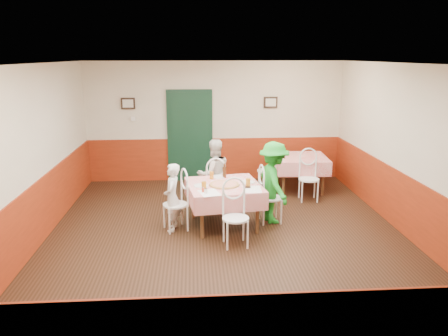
{
  "coord_description": "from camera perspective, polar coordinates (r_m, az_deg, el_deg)",
  "views": [
    {
      "loc": [
        -0.52,
        -6.71,
        2.93
      ],
      "look_at": [
        -0.01,
        0.5,
        1.05
      ],
      "focal_mm": 35.0,
      "sensor_mm": 36.0,
      "label": 1
    }
  ],
  "objects": [
    {
      "name": "floor",
      "position": [
        7.34,
        0.32,
        -8.94
      ],
      "size": [
        7.0,
        7.0,
        0.0
      ],
      "primitive_type": "plane",
      "color": "black",
      "rests_on": "ground"
    },
    {
      "name": "ceiling",
      "position": [
        6.73,
        0.35,
        13.48
      ],
      "size": [
        7.0,
        7.0,
        0.0
      ],
      "primitive_type": "plane",
      "color": "white",
      "rests_on": "back_wall"
    },
    {
      "name": "back_wall",
      "position": [
        10.34,
        -1.15,
        6.06
      ],
      "size": [
        6.0,
        0.1,
        2.8
      ],
      "primitive_type": "cube",
      "color": "beige",
      "rests_on": "ground"
    },
    {
      "name": "front_wall",
      "position": [
        3.59,
        4.67,
        -10.65
      ],
      "size": [
        6.0,
        0.1,
        2.8
      ],
      "primitive_type": "cube",
      "color": "beige",
      "rests_on": "ground"
    },
    {
      "name": "left_wall",
      "position": [
        7.32,
        -23.8,
        1.26
      ],
      "size": [
        0.1,
        7.0,
        2.8
      ],
      "primitive_type": "cube",
      "color": "beige",
      "rests_on": "ground"
    },
    {
      "name": "right_wall",
      "position": [
        7.73,
        23.12,
        1.98
      ],
      "size": [
        0.1,
        7.0,
        2.8
      ],
      "primitive_type": "cube",
      "color": "beige",
      "rests_on": "ground"
    },
    {
      "name": "wainscot_back",
      "position": [
        10.49,
        -1.13,
        1.19
      ],
      "size": [
        6.0,
        0.03,
        1.0
      ],
      "primitive_type": "cube",
      "color": "maroon",
      "rests_on": "ground"
    },
    {
      "name": "wainscot_left",
      "position": [
        7.55,
        -23.0,
        -5.39
      ],
      "size": [
        0.03,
        7.0,
        1.0
      ],
      "primitive_type": "cube",
      "color": "maroon",
      "rests_on": "ground"
    },
    {
      "name": "wainscot_right",
      "position": [
        7.95,
        22.38,
        -4.36
      ],
      "size": [
        0.03,
        7.0,
        1.0
      ],
      "primitive_type": "cube",
      "color": "maroon",
      "rests_on": "ground"
    },
    {
      "name": "door",
      "position": [
        10.33,
        -4.46,
        4.05
      ],
      "size": [
        0.96,
        0.06,
        2.1
      ],
      "primitive_type": "cube",
      "color": "black",
      "rests_on": "ground"
    },
    {
      "name": "picture_left",
      "position": [
        10.32,
        -12.43,
        8.24
      ],
      "size": [
        0.32,
        0.03,
        0.26
      ],
      "primitive_type": "cube",
      "color": "black",
      "rests_on": "back_wall"
    },
    {
      "name": "picture_right",
      "position": [
        10.38,
        6.11,
        8.52
      ],
      "size": [
        0.32,
        0.03,
        0.26
      ],
      "primitive_type": "cube",
      "color": "black",
      "rests_on": "back_wall"
    },
    {
      "name": "thermostat",
      "position": [
        10.35,
        -11.77,
        6.34
      ],
      "size": [
        0.1,
        0.03,
        0.1
      ],
      "primitive_type": "cube",
      "color": "white",
      "rests_on": "back_wall"
    },
    {
      "name": "main_table",
      "position": [
        7.66,
        0.0,
        -4.89
      ],
      "size": [
        1.38,
        1.38,
        0.77
      ],
      "primitive_type": "cube",
      "rotation": [
        0.0,
        0.0,
        0.15
      ],
      "color": "red",
      "rests_on": "ground"
    },
    {
      "name": "second_table",
      "position": [
        9.84,
        9.9,
        -0.69
      ],
      "size": [
        1.19,
        1.19,
        0.77
      ],
      "primitive_type": "cube",
      "rotation": [
        0.0,
        0.0,
        -0.06
      ],
      "color": "red",
      "rests_on": "ground"
    },
    {
      "name": "chair_left",
      "position": [
        7.51,
        -6.37,
        -4.78
      ],
      "size": [
        0.54,
        0.54,
        0.9
      ],
      "primitive_type": null,
      "rotation": [
        0.0,
        0.0,
        -1.23
      ],
      "color": "white",
      "rests_on": "ground"
    },
    {
      "name": "chair_right",
      "position": [
        7.85,
        6.08,
        -3.91
      ],
      "size": [
        0.46,
        0.46,
        0.9
      ],
      "primitive_type": null,
      "rotation": [
        0.0,
        0.0,
        1.66
      ],
      "color": "white",
      "rests_on": "ground"
    },
    {
      "name": "chair_far",
      "position": [
        8.43,
        -1.24,
        -2.53
      ],
      "size": [
        0.46,
        0.46,
        0.9
      ],
      "primitive_type": null,
      "rotation": [
        0.0,
        0.0,
        3.24
      ],
      "color": "white",
      "rests_on": "ground"
    },
    {
      "name": "chair_near",
      "position": [
        6.86,
        1.53,
        -6.61
      ],
      "size": [
        0.46,
        0.46,
        0.9
      ],
      "primitive_type": null,
      "rotation": [
        0.0,
        0.0,
        0.1
      ],
      "color": "white",
      "rests_on": "ground"
    },
    {
      "name": "chair_second_a",
      "position": [
        9.67,
        5.6,
        -0.35
      ],
      "size": [
        0.45,
        0.45,
        0.9
      ],
      "primitive_type": null,
      "rotation": [
        0.0,
        0.0,
        -1.63
      ],
      "color": "white",
      "rests_on": "ground"
    },
    {
      "name": "chair_second_b",
      "position": [
        9.12,
        11.03,
        -1.47
      ],
      "size": [
        0.45,
        0.45,
        0.9
      ],
      "primitive_type": null,
      "rotation": [
        0.0,
        0.0,
        -0.06
      ],
      "color": "white",
      "rests_on": "ground"
    },
    {
      "name": "pizza",
      "position": [
        7.47,
        0.05,
        -2.16
      ],
      "size": [
        0.57,
        0.57,
        0.03
      ],
      "primitive_type": "cylinder",
      "rotation": [
        0.0,
        0.0,
        0.15
      ],
      "color": "#B74723",
      "rests_on": "main_table"
    },
    {
      "name": "plate_left",
      "position": [
        7.45,
        -3.02,
        -2.31
      ],
      "size": [
        0.28,
        0.28,
        0.01
      ],
      "primitive_type": "cylinder",
      "rotation": [
        0.0,
        0.0,
        0.15
      ],
      "color": "white",
      "rests_on": "main_table"
    },
    {
      "name": "plate_right",
      "position": [
        7.66,
        3.06,
        -1.84
      ],
      "size": [
        0.28,
        0.28,
        0.01
      ],
      "primitive_type": "cylinder",
      "rotation": [
        0.0,
        0.0,
        0.15
      ],
      "color": "white",
      "rests_on": "main_table"
    },
    {
      "name": "plate_far",
      "position": [
        7.96,
        -0.81,
        -1.18
      ],
      "size": [
        0.28,
        0.28,
        0.01
      ],
      "primitive_type": "cylinder",
      "rotation": [
        0.0,
        0.0,
        0.15
      ],
      "color": "white",
      "rests_on": "main_table"
    },
    {
      "name": "glass_a",
      "position": [
        7.2,
        -2.64,
        -2.37
      ],
      "size": [
        0.09,
        0.09,
        0.14
      ],
      "primitive_type": "cylinder",
      "rotation": [
        0.0,
        0.0,
        0.15
      ],
      "color": "#BF7219",
      "rests_on": "main_table"
    },
    {
      "name": "glass_b",
      "position": [
        7.39,
        3.16,
        -1.92
      ],
      "size": [
        0.09,
        0.09,
        0.14
      ],
      "primitive_type": "cylinder",
      "rotation": [
        0.0,
        0.0,
        0.15
      ],
      "color": "#BF7219",
      "rests_on": "main_table"
    },
    {
      "name": "glass_c",
      "position": [
        7.85,
        -1.63,
        -0.95
      ],
      "size": [
        0.08,
        0.08,
        0.14
      ],
      "primitive_type": "cylinder",
      "rotation": [
        0.0,
        0.0,
        0.15
      ],
      "color": "#BF7219",
      "rests_on": "main_table"
    },
    {
      "name": "beer_bottle",
      "position": [
        7.92,
        0.06,
        -0.42
      ],
      "size": [
        0.07,
        0.07,
        0.24
      ],
      "primitive_type": "cylinder",
      "rotation": [
        0.0,
        0.0,
        0.15
      ],
      "color": "#381C0A",
      "rests_on": "main_table"
    },
    {
      "name": "shaker_a",
      "position": [
        7.04,
        -2.46,
        -2.99
      ],
      "size": [
        0.04,
        0.04,
        0.09
      ],
      "primitive_type": "cylinder",
      "rotation": [
        0.0,
        0.0,
        0.15
      ],
      "color": "silver",
      "rests_on": "main_table"
    },
    {
      "name": "shaker_b",
      "position": [
        7.04,
        -2.29,
        -3.0
      ],
      "size": [
        0.04,
        0.04,
        0.09
      ],
      "primitive_type": "cylinder",
      "rotation": [
        0.0,
        0.0,
        0.15
      ],
      "color": "silver",
      "rests_on": "main_table"
    },
    {
      "name": "shaker_c",
      "position": [
        7.11,
        -2.77,
        -2.83
      ],
      "size": [
        0.04,
        0.04,
        0.09
      ],
      "primitive_type": "cylinder",
      "rotation": [
        0.0,
        0.0,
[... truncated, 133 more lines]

